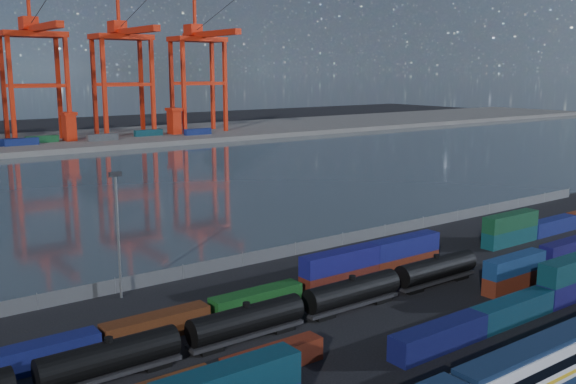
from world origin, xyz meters
TOP-DOWN VIEW (x-y plane):
  - ground at (0.00, 0.00)m, footprint 700.00×700.00m
  - harbor_water at (0.00, 105.00)m, footprint 700.00×700.00m
  - far_quay at (0.00, 210.00)m, footprint 700.00×70.00m
  - passenger_train at (-7.76, -21.09)m, footprint 77.18×3.11m
  - container_row_south at (-11.35, -9.12)m, footprint 141.01×2.63m
  - container_row_mid at (10.88, -2.52)m, footprint 140.82×2.24m
  - container_row_north at (7.34, 11.59)m, footprint 141.79×2.50m
  - tanker_string at (-31.86, 5.04)m, footprint 91.63×3.04m
  - waterfront_fence at (-0.00, 28.00)m, footprint 160.12×0.12m
  - yard_light_mast at (-30.00, 26.00)m, footprint 1.60×0.40m
  - straddle_carriers at (-2.50, 200.00)m, footprint 140.00×7.00m

SIDE VIEW (x-z plane):
  - ground at x=0.00m, z-range 0.00..0.00m
  - harbor_water at x=0.00m, z-range 0.01..0.01m
  - far_quay at x=0.00m, z-range 0.00..2.00m
  - waterfront_fence at x=0.00m, z-range -0.10..2.10m
  - container_row_mid at x=10.88m, z-range -0.71..4.05m
  - container_row_north at x=7.34m, z-range -0.72..4.62m
  - tanker_string at x=-31.86m, z-range 0.01..4.35m
  - container_row_south at x=-11.35m, z-range -0.47..5.14m
  - passenger_train at x=-7.76m, z-range 0.01..5.35m
  - straddle_carriers at x=-2.50m, z-range 2.27..13.37m
  - yard_light_mast at x=-30.00m, z-range 1.00..17.60m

